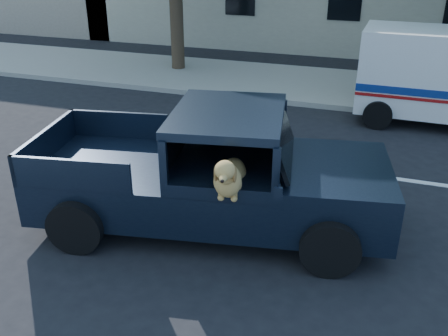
# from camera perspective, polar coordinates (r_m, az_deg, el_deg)

# --- Properties ---
(ground) EXTENTS (120.00, 120.00, 0.00)m
(ground) POSITION_cam_1_polar(r_m,az_deg,el_deg) (7.94, -6.23, -8.29)
(ground) COLOR black
(ground) RESTS_ON ground
(far_sidewalk) EXTENTS (60.00, 4.00, 0.15)m
(far_sidewalk) POSITION_cam_1_polar(r_m,az_deg,el_deg) (16.01, 7.63, 9.59)
(far_sidewalk) COLOR gray
(far_sidewalk) RESTS_ON ground
(lane_stripes) EXTENTS (21.60, 0.14, 0.01)m
(lane_stripes) POSITION_cam_1_polar(r_m,az_deg,el_deg) (10.36, 11.87, -0.18)
(lane_stripes) COLOR silver
(lane_stripes) RESTS_ON ground
(pickup_truck) EXTENTS (5.80, 3.19, 1.97)m
(pickup_truck) POSITION_cam_1_polar(r_m,az_deg,el_deg) (8.01, -2.11, -2.26)
(pickup_truck) COLOR black
(pickup_truck) RESTS_ON ground
(mail_truck) EXTENTS (4.22, 2.21, 2.29)m
(mail_truck) POSITION_cam_1_polar(r_m,az_deg,el_deg) (13.50, 23.71, 8.77)
(mail_truck) COLOR silver
(mail_truck) RESTS_ON ground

